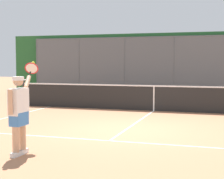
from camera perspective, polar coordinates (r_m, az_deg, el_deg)
The scene contains 5 objects.
ground_plane at distance 9.80m, azimuth 2.11°, elevation -6.39°, with size 60.00×60.00×0.00m, color #B27551.
court_line_markings at distance 8.17m, azimuth -1.14°, elevation -8.53°, with size 8.67×9.95×0.01m.
fence_backdrop at distance 19.48m, azimuth 9.92°, elevation 3.77°, with size 18.70×1.37×3.35m.
tennis_net at distance 13.65m, azimuth 6.60°, elevation -1.29°, with size 11.14×0.09×1.07m.
tennis_player at distance 7.30m, azimuth -14.39°, elevation -3.12°, with size 0.45×1.33×1.84m.
Camera 1 is at (-2.53, 9.29, 1.82)m, focal length 58.21 mm.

